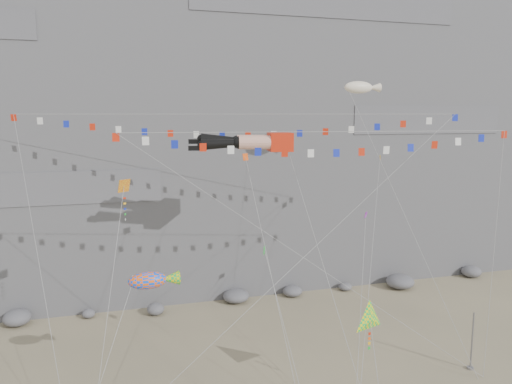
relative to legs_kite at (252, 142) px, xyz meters
The scene contains 14 objects.
cliff 26.28m from the legs_kite, 87.37° to the left, with size 80.00×28.00×50.00m, color slate.
talus_boulders 18.67m from the legs_kite, 83.39° to the left, with size 60.00×3.00×1.20m, color slate, non-canonical shape.
anchor_pole_right 21.78m from the legs_kite, 29.00° to the right, with size 0.12×0.12×4.34m, color gray.
legs_kite is the anchor object (origin of this frame).
flag_banner_upper 3.55m from the legs_kite, 102.25° to the left, with size 34.07×19.21×26.31m.
flag_banner_lower 6.12m from the legs_kite, 50.44° to the right, with size 27.58×6.17×20.78m.
harlequin_kite 10.65m from the legs_kite, 157.73° to the right, with size 3.62×9.11×16.34m.
fish_windsock 13.35m from the legs_kite, 142.32° to the right, with size 6.51×6.31×11.13m.
delta_kite 15.39m from the legs_kite, 63.56° to the right, with size 3.60×7.13×8.87m.
blimp_windsock 11.05m from the legs_kite, 12.13° to the left, with size 5.88×12.26×24.08m.
small_kite_a 1.95m from the legs_kite, 122.20° to the right, with size 1.15×14.03×20.35m.
small_kite_b 10.79m from the legs_kite, 13.05° to the right, with size 7.38×12.29×17.17m.
small_kite_c 8.77m from the legs_kite, 95.56° to the right, with size 1.19×10.63×13.61m.
small_kite_d 12.47m from the legs_kite, ahead, with size 10.61×16.25×23.76m.
Camera 1 is at (-11.49, -29.23, 18.35)m, focal length 35.00 mm.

